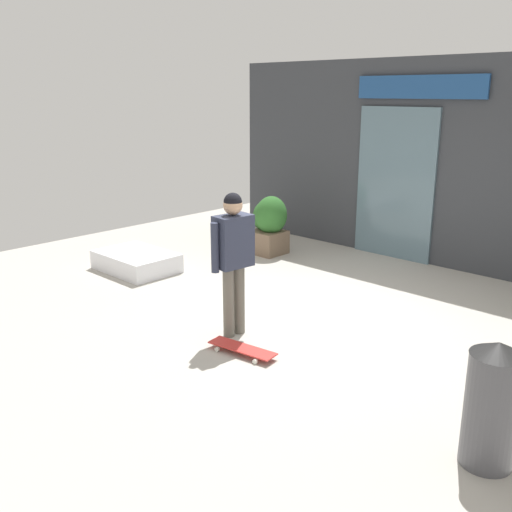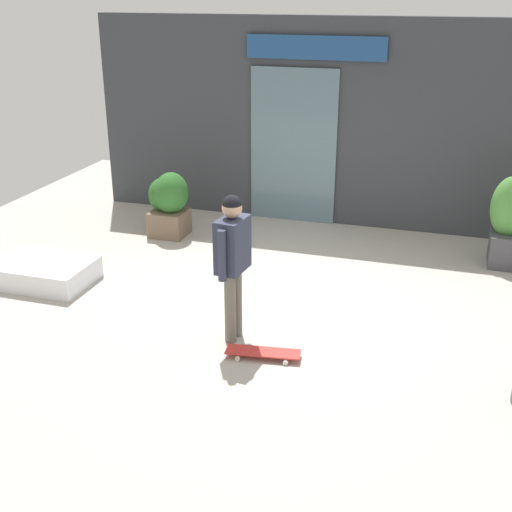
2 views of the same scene
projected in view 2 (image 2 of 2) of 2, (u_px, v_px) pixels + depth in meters
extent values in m
plane|color=#B2ADA3|center=(284.00, 303.00, 8.45)|extent=(12.00, 12.00, 0.00)
cube|color=#383A3F|center=(339.00, 124.00, 10.78)|extent=(8.39, 0.25, 3.34)
cube|color=slate|center=(293.00, 147.00, 11.00)|extent=(1.46, 0.06, 2.56)
cube|color=navy|center=(316.00, 48.00, 10.29)|extent=(2.23, 0.05, 0.36)
cylinder|color=#666056|center=(236.00, 302.00, 7.52)|extent=(0.13, 0.13, 0.85)
cylinder|color=#666056|center=(230.00, 308.00, 7.39)|extent=(0.13, 0.13, 0.85)
cube|color=#2D3347|center=(233.00, 245.00, 7.18)|extent=(0.31, 0.46, 0.60)
cylinder|color=#2D3347|center=(243.00, 240.00, 7.41)|extent=(0.09, 0.09, 0.57)
cylinder|color=#2D3347|center=(222.00, 256.00, 6.97)|extent=(0.09, 0.09, 0.57)
sphere|color=tan|center=(232.00, 208.00, 7.02)|extent=(0.22, 0.22, 0.22)
sphere|color=black|center=(232.00, 205.00, 7.01)|extent=(0.21, 0.21, 0.21)
cube|color=red|center=(263.00, 352.00, 7.19)|extent=(0.84, 0.33, 0.02)
cylinder|color=silver|center=(288.00, 352.00, 7.28)|extent=(0.06, 0.04, 0.05)
cylinder|color=silver|center=(285.00, 363.00, 7.06)|extent=(0.06, 0.04, 0.05)
cylinder|color=silver|center=(241.00, 348.00, 7.35)|extent=(0.06, 0.04, 0.05)
cylinder|color=silver|center=(237.00, 359.00, 7.14)|extent=(0.06, 0.04, 0.05)
cube|color=brown|center=(169.00, 223.00, 10.69)|extent=(0.56, 0.54, 0.41)
ellipsoid|color=#2D6628|center=(171.00, 193.00, 10.52)|extent=(0.54, 0.59, 0.67)
ellipsoid|color=#2D6628|center=(163.00, 195.00, 10.61)|extent=(0.45, 0.44, 0.55)
cube|color=#47474C|center=(512.00, 250.00, 9.51)|extent=(0.62, 0.57, 0.48)
ellipsoid|color=#4C8C3D|center=(511.00, 207.00, 9.32)|extent=(0.55, 0.44, 0.89)
cube|color=white|center=(44.00, 272.00, 8.98)|extent=(1.30, 0.90, 0.30)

